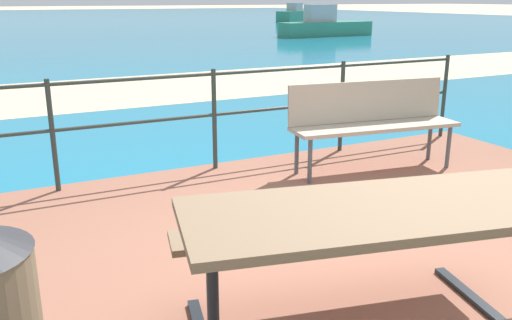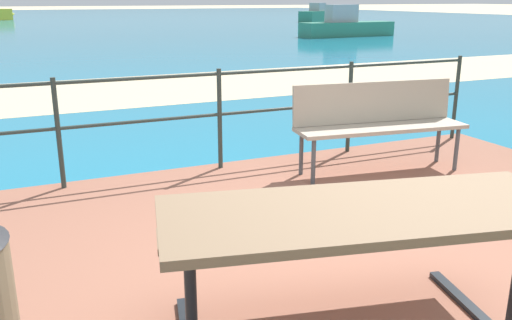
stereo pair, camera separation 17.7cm
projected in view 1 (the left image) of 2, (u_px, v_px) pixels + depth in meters
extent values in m
plane|color=beige|center=(370.00, 287.00, 3.29)|extent=(240.00, 240.00, 0.00)
cube|color=#935B47|center=(370.00, 282.00, 3.28)|extent=(6.40, 5.20, 0.06)
cube|color=teal|center=(10.00, 23.00, 37.64)|extent=(90.00, 90.00, 0.01)
cube|color=beige|center=(104.00, 92.00, 10.05)|extent=(54.05, 4.44, 0.01)
cube|color=#7A6047|center=(388.00, 210.00, 2.29)|extent=(1.85, 1.00, 0.04)
cube|color=#7A6047|center=(334.00, 226.00, 2.91)|extent=(1.77, 0.62, 0.04)
cylinder|color=#1E2328|center=(213.00, 313.00, 2.23)|extent=(0.06, 0.06, 0.76)
cube|color=tan|center=(375.00, 127.00, 5.18)|extent=(1.68, 0.60, 0.04)
cube|color=tan|center=(367.00, 101.00, 5.28)|extent=(1.64, 0.26, 0.39)
cylinder|color=#4C5156|center=(310.00, 160.00, 4.87)|extent=(0.04, 0.04, 0.44)
cylinder|color=#4C5156|center=(297.00, 152.00, 5.14)|extent=(0.04, 0.04, 0.44)
cylinder|color=#4C5156|center=(448.00, 146.00, 5.34)|extent=(0.04, 0.04, 0.44)
cylinder|color=#4C5156|center=(430.00, 139.00, 5.61)|extent=(0.04, 0.04, 0.44)
cylinder|color=#2D3833|center=(53.00, 136.00, 4.61)|extent=(0.04, 0.04, 0.97)
cylinder|color=#2D3833|center=(214.00, 120.00, 5.24)|extent=(0.04, 0.04, 0.97)
cylinder|color=#2D3833|center=(342.00, 107.00, 5.86)|extent=(0.04, 0.04, 0.97)
cylinder|color=#2D3833|center=(444.00, 96.00, 6.49)|extent=(0.04, 0.04, 0.97)
cylinder|color=#2D3833|center=(213.00, 74.00, 5.11)|extent=(5.90, 0.03, 0.03)
cylinder|color=#2D3833|center=(214.00, 115.00, 5.22)|extent=(5.90, 0.03, 0.03)
cube|color=#338466|center=(326.00, 29.00, 24.51)|extent=(4.51, 1.29, 0.62)
cube|color=#A5A8AD|center=(320.00, 13.00, 24.15)|extent=(1.42, 0.69, 0.76)
cone|color=#338466|center=(369.00, 28.00, 25.67)|extent=(0.53, 0.59, 0.56)
cube|color=#338466|center=(297.00, 16.00, 39.39)|extent=(4.03, 3.06, 0.76)
cube|color=#A5A8AD|center=(295.00, 7.00, 38.96)|extent=(1.24, 1.19, 0.56)
cone|color=#338466|center=(311.00, 15.00, 41.23)|extent=(0.78, 0.84, 0.68)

